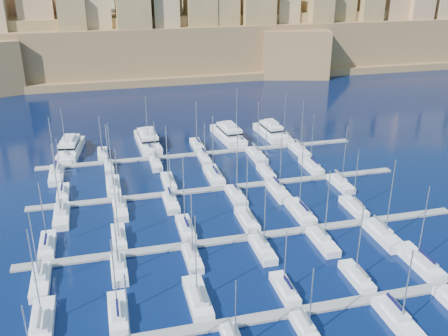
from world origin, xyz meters
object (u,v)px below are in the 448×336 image
object	(u,v)px
motor_yacht_c	(229,133)
motor_yacht_a	(70,147)
sailboat_0	(42,323)
sailboat_2	(198,298)
motor_yacht_b	(148,140)
motor_yacht_d	(271,131)
sailboat_4	(357,277)

from	to	relation	value
motor_yacht_c	motor_yacht_a	bearing A→B (deg)	-179.36
motor_yacht_a	sailboat_0	bearing A→B (deg)	-91.73
sailboat_2	motor_yacht_a	world-z (taller)	sailboat_2
motor_yacht_b	motor_yacht_d	xyz separation A→B (m)	(35.38, -1.01, -0.00)
sailboat_2	sailboat_4	xyz separation A→B (m)	(25.94, -0.91, -0.03)
motor_yacht_b	motor_yacht_d	bearing A→B (deg)	-1.64
motor_yacht_a	motor_yacht_b	xyz separation A→B (m)	(20.46, 0.59, 0.00)
motor_yacht_a	motor_yacht_d	distance (m)	55.84
sailboat_0	sailboat_4	size ratio (longest dim) A/B	1.18
motor_yacht_d	sailboat_0	bearing A→B (deg)	-130.01
motor_yacht_a	motor_yacht_c	distance (m)	43.48
sailboat_2	sailboat_0	bearing A→B (deg)	179.96
motor_yacht_a	motor_yacht_d	world-z (taller)	same
sailboat_2	motor_yacht_d	distance (m)	77.73
sailboat_2	motor_yacht_a	distance (m)	72.33
motor_yacht_c	motor_yacht_d	world-z (taller)	same
motor_yacht_c	motor_yacht_d	xyz separation A→B (m)	(12.36, -0.90, -0.00)
sailboat_0	motor_yacht_c	size ratio (longest dim) A/B	0.88
motor_yacht_a	sailboat_2	bearing A→B (deg)	-73.82
motor_yacht_d	motor_yacht_a	bearing A→B (deg)	179.57
motor_yacht_c	motor_yacht_d	size ratio (longest dim) A/B	1.13
motor_yacht_c	sailboat_4	bearing A→B (deg)	-87.90
sailboat_0	sailboat_2	size ratio (longest dim) A/B	1.06
sailboat_2	motor_yacht_d	size ratio (longest dim) A/B	0.93
motor_yacht_a	motor_yacht_b	world-z (taller)	same
sailboat_0	motor_yacht_d	world-z (taller)	sailboat_0
sailboat_0	motor_yacht_d	bearing A→B (deg)	49.99
sailboat_4	motor_yacht_d	world-z (taller)	sailboat_4
sailboat_4	motor_yacht_a	distance (m)	84.12
motor_yacht_a	motor_yacht_c	world-z (taller)	same
motor_yacht_b	motor_yacht_c	world-z (taller)	same
motor_yacht_b	motor_yacht_a	bearing A→B (deg)	-178.34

